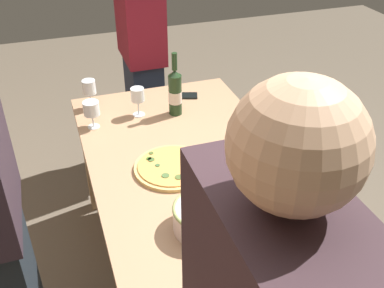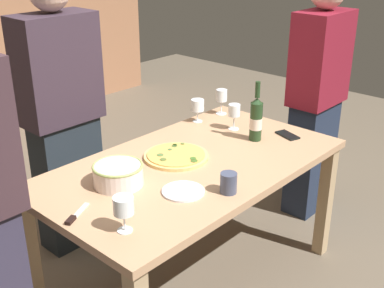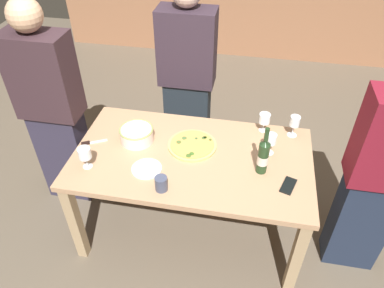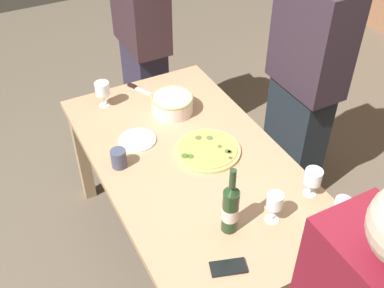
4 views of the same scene
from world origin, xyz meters
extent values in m
plane|color=brown|center=(0.00, 0.00, 0.00)|extent=(8.00, 8.00, 0.00)
cube|color=tan|center=(0.00, 0.00, 0.73)|extent=(1.60, 0.90, 0.04)
cube|color=tan|center=(0.74, -0.40, 0.35)|extent=(0.07, 0.07, 0.71)
cube|color=tan|center=(0.74, 0.40, 0.35)|extent=(0.07, 0.07, 0.71)
cylinder|color=#E1B96A|center=(-0.02, 0.10, 0.76)|extent=(0.34, 0.34, 0.02)
cylinder|color=#F1A550|center=(-0.02, 0.10, 0.77)|extent=(0.30, 0.30, 0.01)
cylinder|color=#406922|center=(0.06, 0.18, 0.77)|extent=(0.02, 0.02, 0.00)
cylinder|color=#416838|center=(0.00, 0.16, 0.77)|extent=(0.02, 0.02, 0.00)
cylinder|color=#45652F|center=(0.05, 0.17, 0.77)|extent=(0.03, 0.03, 0.00)
cylinder|color=#485E28|center=(0.10, 0.16, 0.77)|extent=(0.02, 0.02, 0.00)
cylinder|color=#456726|center=(-0.02, -0.03, 0.77)|extent=(0.04, 0.04, 0.00)
cylinder|color=#436F28|center=(0.00, -0.01, 0.77)|extent=(0.03, 0.03, 0.00)
cylinder|color=#52672F|center=(-0.11, 0.10, 0.77)|extent=(0.03, 0.03, 0.00)
cylinder|color=#4C6E38|center=(-0.08, 0.15, 0.77)|extent=(0.03, 0.03, 0.00)
cylinder|color=silver|center=(-0.41, 0.09, 0.80)|extent=(0.23, 0.23, 0.10)
torus|color=#99A95D|center=(-0.41, 0.09, 0.85)|extent=(0.24, 0.24, 0.01)
cylinder|color=#213A1E|center=(0.46, -0.06, 0.86)|extent=(0.07, 0.07, 0.22)
cone|color=#213A1E|center=(0.46, -0.06, 0.98)|extent=(0.07, 0.07, 0.03)
cylinder|color=#213A1E|center=(0.46, -0.06, 1.05)|extent=(0.03, 0.03, 0.09)
cylinder|color=silver|center=(0.46, -0.06, 0.85)|extent=(0.07, 0.07, 0.07)
cylinder|color=white|center=(0.67, 0.35, 0.75)|extent=(0.07, 0.07, 0.00)
cylinder|color=white|center=(0.67, 0.35, 0.80)|extent=(0.01, 0.01, 0.08)
cylinder|color=white|center=(0.67, 0.35, 0.88)|extent=(0.07, 0.07, 0.07)
cylinder|color=maroon|center=(0.67, 0.35, 0.86)|extent=(0.06, 0.06, 0.03)
cylinder|color=white|center=(0.51, 0.13, 0.75)|extent=(0.06, 0.06, 0.00)
cylinder|color=white|center=(0.51, 0.13, 0.79)|extent=(0.01, 0.01, 0.08)
cylinder|color=white|center=(0.51, 0.13, 0.87)|extent=(0.07, 0.07, 0.07)
cylinder|color=maroon|center=(0.51, 0.13, 0.84)|extent=(0.06, 0.06, 0.02)
cylinder|color=white|center=(-0.65, -0.23, 0.75)|extent=(0.06, 0.06, 0.00)
cylinder|color=white|center=(-0.65, -0.23, 0.79)|extent=(0.01, 0.01, 0.08)
cylinder|color=white|center=(-0.65, -0.23, 0.87)|extent=(0.08, 0.08, 0.07)
cylinder|color=maroon|center=(-0.65, -0.23, 0.84)|extent=(0.07, 0.07, 0.03)
cylinder|color=white|center=(0.46, 0.37, 0.75)|extent=(0.06, 0.06, 0.00)
cylinder|color=white|center=(0.46, 0.37, 0.79)|extent=(0.01, 0.01, 0.07)
cylinder|color=white|center=(0.46, 0.37, 0.86)|extent=(0.08, 0.08, 0.07)
cylinder|color=#41485F|center=(-0.12, -0.34, 0.80)|extent=(0.08, 0.08, 0.10)
cylinder|color=white|center=(-0.26, -0.19, 0.76)|extent=(0.20, 0.20, 0.01)
cube|color=black|center=(0.63, -0.17, 0.76)|extent=(0.11, 0.16, 0.01)
cube|color=silver|center=(-0.68, 0.02, 0.75)|extent=(0.13, 0.08, 0.01)
sphere|color=tan|center=(-1.09, 0.20, 1.56)|extent=(0.22, 0.22, 0.22)
cube|color=#1E283D|center=(1.17, -0.05, 0.40)|extent=(0.35, 0.20, 0.79)
cube|color=maroon|center=(1.17, -0.05, 1.09)|extent=(0.41, 0.24, 0.60)
camera|label=1|loc=(-1.58, 0.53, 1.94)|focal=42.69mm
camera|label=2|loc=(-1.70, -1.56, 1.85)|focal=46.60mm
camera|label=3|loc=(0.34, -1.81, 2.37)|focal=34.05mm
camera|label=4|loc=(1.53, -0.80, 2.30)|focal=43.44mm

